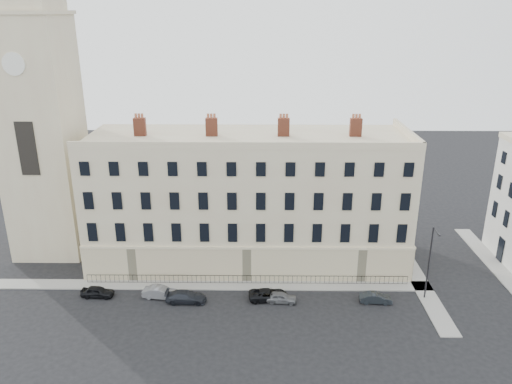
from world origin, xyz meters
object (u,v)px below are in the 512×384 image
at_px(car_b, 161,292).
at_px(car_f, 376,298).
at_px(car_c, 186,297).
at_px(streetlamp, 430,260).
at_px(car_e, 281,297).
at_px(car_d, 268,295).
at_px(car_a, 98,292).

height_order(car_b, car_f, car_b).
relative_size(car_c, streetlamp, 0.51).
distance_m(car_e, car_f, 9.67).
bearing_deg(car_c, car_d, -85.48).
bearing_deg(car_f, streetlamp, -78.57).
bearing_deg(car_a, car_b, -87.90).
height_order(car_a, car_e, car_a).
relative_size(car_a, car_d, 0.83).
bearing_deg(car_e, car_d, 75.99).
relative_size(car_c, car_d, 1.02).
height_order(car_a, car_f, car_a).
height_order(car_c, streetlamp, streetlamp).
height_order(car_a, car_b, car_b).
distance_m(car_c, car_d, 8.47).
bearing_deg(car_c, car_f, -88.81).
distance_m(car_f, streetlamp, 6.64).
xyz_separation_m(car_b, car_d, (11.21, -0.26, -0.04)).
distance_m(car_b, car_f, 22.18).
bearing_deg(car_d, car_c, 90.36).
distance_m(car_d, streetlamp, 16.71).
height_order(car_f, streetlamp, streetlamp).
xyz_separation_m(car_a, streetlamp, (34.09, -0.07, 3.91)).
xyz_separation_m(car_d, car_e, (1.29, -0.46, -0.02)).
distance_m(car_a, car_e, 19.15).
bearing_deg(car_f, car_a, 91.58).
distance_m(car_a, car_d, 17.85).
height_order(car_d, car_f, car_d).
height_order(car_b, streetlamp, streetlamp).
height_order(car_b, car_c, car_b).
xyz_separation_m(car_a, car_f, (28.80, -0.83, -0.04)).
bearing_deg(car_c, car_e, -88.68).
relative_size(car_a, car_b, 0.91).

